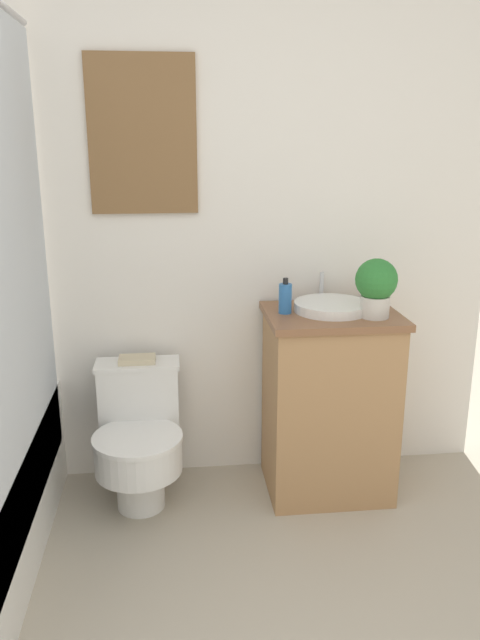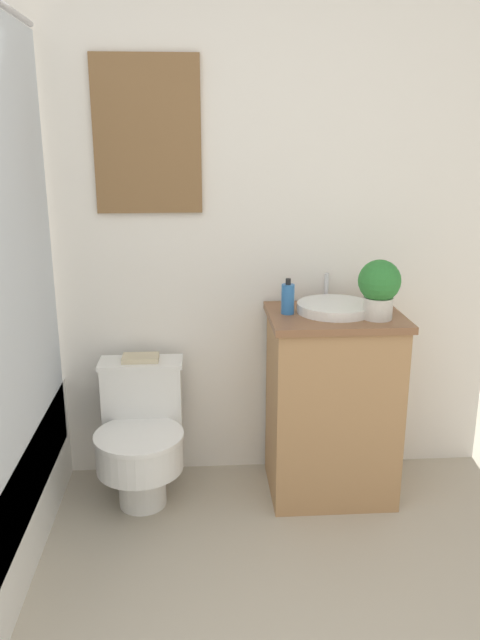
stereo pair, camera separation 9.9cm
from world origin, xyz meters
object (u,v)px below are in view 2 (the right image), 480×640
toilet (141,435)px  sink (334,307)px  book_on_tank (141,358)px  potted_plant (379,286)px  soap_bottle (288,299)px

toilet → sink: size_ratio=1.70×
toilet → book_on_tank: size_ratio=3.80×
toilet → potted_plant: bearing=-4.3°
book_on_tank → sink: bearing=-6.2°
soap_bottle → book_on_tank: (-0.63, 0.10, -0.28)m
toilet → book_on_tank: 0.33m
soap_bottle → book_on_tank: 0.70m
toilet → soap_bottle: size_ratio=4.00×
book_on_tank → soap_bottle: bearing=-9.0°
sink → book_on_tank: bearing=173.8°
toilet → soap_bottle: soap_bottle is taller
sink → potted_plant: bearing=-35.8°
potted_plant → book_on_tank: (-0.99, 0.20, -0.36)m
toilet → potted_plant: size_ratio=2.47×
soap_bottle → sink: bearing=2.7°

